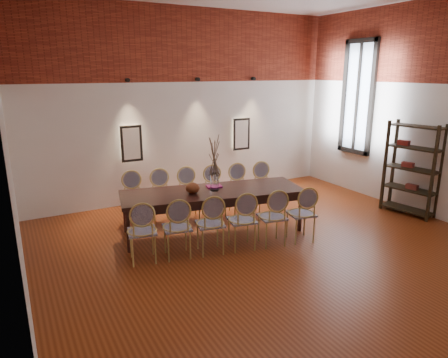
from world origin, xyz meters
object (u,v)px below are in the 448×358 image
chair_far_b (162,197)px  chair_far_e (240,190)px  chair_near_b (177,227)px  chair_far_a (133,199)px  chair_near_f (301,213)px  chair_far_d (215,192)px  chair_near_a (142,231)px  dining_table (213,211)px  chair_far_f (265,188)px  chair_near_c (210,224)px  chair_far_c (189,194)px  vase (215,182)px  shelving_rack (412,169)px  chair_near_e (272,217)px  chair_near_d (242,220)px  book (214,186)px  bowl (193,188)px

chair_far_b → chair_far_e: (1.51, -0.31, 0.00)m
chair_near_b → chair_far_a: same height
chair_near_f → chair_far_d: bearing=123.5°
chair_near_a → chair_far_d: (1.83, 1.20, 0.00)m
dining_table → chair_far_f: bearing=31.1°
chair_near_a → chair_near_c: same height
chair_far_c → chair_far_e: (1.01, -0.21, 0.00)m
chair_near_c → chair_far_f: bearing=45.2°
vase → shelving_rack: 3.90m
chair_near_e → chair_near_d: bearing=-180.0°
chair_far_e → chair_near_e: bearing=90.0°
vase → chair_near_c: bearing=-122.2°
chair_far_c → chair_far_e: size_ratio=1.00×
shelving_rack → dining_table: bearing=155.8°
chair_near_d → chair_far_e: size_ratio=1.00×
chair_far_e → dining_table: bearing=45.2°
dining_table → chair_far_f: 1.50m
chair_near_b → book: (1.02, 0.77, 0.30)m
chair_near_e → book: bearing=125.9°
chair_near_a → dining_table: bearing=31.1°
chair_near_e → chair_far_c: same height
dining_table → chair_near_b: size_ratio=3.28×
chair_far_d → chair_far_e: 0.51m
chair_near_e → chair_near_a: bearing=180.0°
chair_near_c → chair_far_f: same height
dining_table → book: book is taller
dining_table → chair_far_e: bearing=45.2°
chair_far_b → chair_far_c: 0.51m
chair_far_b → vase: 1.20m
chair_far_e → chair_far_f: size_ratio=1.00×
chair_near_b → book: chair_near_b is taller
chair_far_f → bowl: size_ratio=3.92×
chair_near_a → bowl: size_ratio=3.92×
chair_near_a → chair_near_e: 2.06m
chair_far_b → bowl: (0.23, -0.89, 0.37)m
chair_near_c → shelving_rack: size_ratio=0.52×
chair_far_a → vase: (1.13, -1.03, 0.43)m
chair_far_c → chair_far_d: size_ratio=1.00×
chair_far_d → bowl: chair_far_d is taller
chair_near_a → chair_near_c: (1.01, -0.21, 0.00)m
dining_table → chair_far_a: 1.50m
chair_near_e → chair_far_f: size_ratio=1.00×
chair_near_e → chair_far_f: (0.82, 1.41, 0.00)m
vase → chair_far_b: bearing=124.2°
chair_far_f → bowl: chair_far_f is taller
chair_near_c → shelving_rack: shelving_rack is taller
chair_far_a → chair_far_d: 1.54m
chair_far_c → bowl: chair_far_c is taller
chair_far_e → book: chair_far_e is taller
chair_near_c → bowl: chair_near_c is taller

